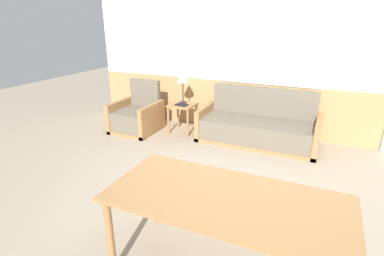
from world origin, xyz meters
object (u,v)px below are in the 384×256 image
object	(u,v)px
table_lamp	(183,78)
side_table	(183,110)
armchair	(137,117)
dining_table	(226,205)
couch	(257,128)

from	to	relation	value
table_lamp	side_table	bearing A→B (deg)	-71.82
armchair	table_lamp	size ratio (longest dim) A/B	1.57
table_lamp	dining_table	xyz separation A→B (m)	(1.76, -2.87, -0.32)
couch	armchair	bearing A→B (deg)	-170.70
table_lamp	dining_table	world-z (taller)	table_lamp
armchair	table_lamp	world-z (taller)	table_lamp
armchair	table_lamp	xyz separation A→B (m)	(0.78, 0.35, 0.72)
couch	dining_table	world-z (taller)	couch
couch	side_table	world-z (taller)	couch
armchair	couch	bearing A→B (deg)	5.37
couch	armchair	size ratio (longest dim) A/B	2.15
side_table	dining_table	size ratio (longest dim) A/B	0.29
armchair	side_table	world-z (taller)	armchair
couch	dining_table	xyz separation A→B (m)	(0.39, -2.87, 0.40)
dining_table	armchair	bearing A→B (deg)	135.18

